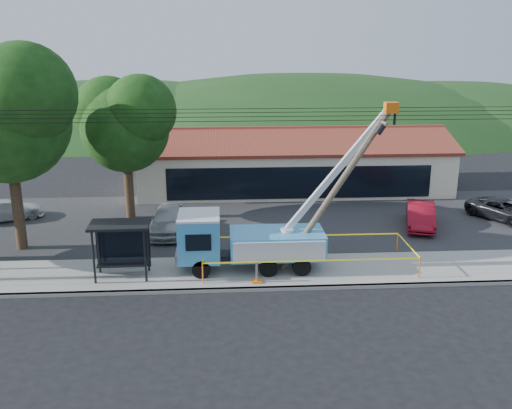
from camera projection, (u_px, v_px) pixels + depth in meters
The scene contains 18 objects.
ground at pixel (256, 312), 23.53m from camera, with size 120.00×120.00×0.00m, color black.
curb at pixel (253, 289), 25.52m from camera, with size 60.00×0.25×0.15m, color #9F9C95.
sidewalk at pixel (251, 272), 27.34m from camera, with size 60.00×4.00×0.15m, color #9F9C95.
parking_lot at pixel (244, 221), 35.00m from camera, with size 60.00×12.00×0.10m, color #28282B.
strip_mall at pixel (293, 164), 42.37m from camera, with size 22.50×8.53×4.67m.
tree_west_near at pixel (5, 108), 28.35m from camera, with size 7.56×6.72×10.80m.
tree_lot at pixel (125, 120), 33.81m from camera, with size 6.30×5.60×8.94m.
hill_west at pixel (117, 123), 75.30m from camera, with size 78.40×56.00×28.00m, color #1B3D16.
hill_center at pixel (304, 122), 76.79m from camera, with size 89.60×64.00×32.00m, color #1B3D16.
hill_east at pixel (449, 120), 77.99m from camera, with size 72.80×52.00×26.00m, color #1B3D16.
utility_truck at pixel (247, 239), 27.24m from camera, with size 10.20×3.76×7.96m.
leaning_pole at pixel (340, 183), 26.55m from camera, with size 5.11×1.65×7.87m.
bus_shelter at pixel (121, 237), 26.29m from camera, with size 2.75×1.73×2.62m.
caution_tape at pixel (307, 252), 27.70m from camera, with size 10.09×3.51×1.02m.
car_silver at pixel (169, 235), 32.78m from camera, with size 1.88×4.68×1.60m, color #A0A3A7.
car_red at pixel (419, 228), 33.87m from camera, with size 1.55×4.44×1.46m, color maroon.
car_white at pixel (8, 221), 35.21m from camera, with size 1.74×4.27×1.24m, color silver.
car_dark at pixel (502, 221), 35.20m from camera, with size 2.10×4.55×1.26m, color black.
Camera 1 is at (-1.32, -21.28, 10.91)m, focal length 40.00 mm.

